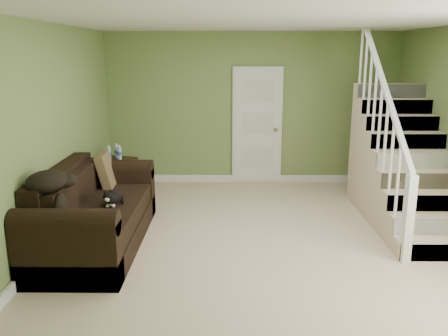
{
  "coord_description": "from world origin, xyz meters",
  "views": [
    {
      "loc": [
        -0.41,
        -5.47,
        2.26
      ],
      "look_at": [
        -0.46,
        0.1,
        0.89
      ],
      "focal_mm": 38.0,
      "sensor_mm": 36.0,
      "label": 1
    }
  ],
  "objects_px": {
    "side_table": "(117,178)",
    "cat": "(112,198)",
    "banana": "(102,213)",
    "sofa": "(92,216)"
  },
  "relations": [
    {
      "from": "side_table",
      "to": "cat",
      "type": "height_order",
      "value": "side_table"
    },
    {
      "from": "sofa",
      "to": "banana",
      "type": "height_order",
      "value": "sofa"
    },
    {
      "from": "side_table",
      "to": "cat",
      "type": "xyz_separation_m",
      "value": [
        0.4,
        -1.93,
        0.28
      ]
    },
    {
      "from": "banana",
      "to": "sofa",
      "type": "bearing_deg",
      "value": 87.57
    },
    {
      "from": "side_table",
      "to": "banana",
      "type": "relative_size",
      "value": 5.18
    },
    {
      "from": "sofa",
      "to": "side_table",
      "type": "xyz_separation_m",
      "value": [
        -0.15,
        1.89,
        -0.04
      ]
    },
    {
      "from": "cat",
      "to": "banana",
      "type": "distance_m",
      "value": 0.36
    },
    {
      "from": "banana",
      "to": "cat",
      "type": "bearing_deg",
      "value": 52.37
    },
    {
      "from": "cat",
      "to": "sofa",
      "type": "bearing_deg",
      "value": 175.2
    },
    {
      "from": "cat",
      "to": "banana",
      "type": "relative_size",
      "value": 2.91
    }
  ]
}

